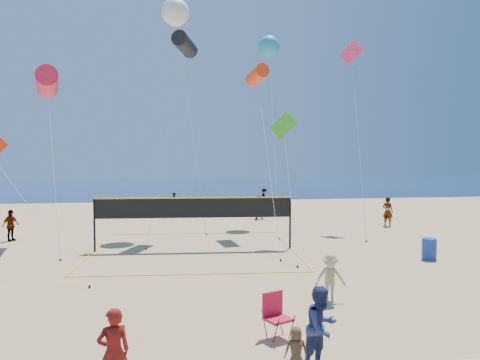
{
  "coord_description": "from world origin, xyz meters",
  "views": [
    {
      "loc": [
        -2.51,
        -11.21,
        4.69
      ],
      "look_at": [
        -0.41,
        2.0,
        3.99
      ],
      "focal_mm": 35.0,
      "sensor_mm": 36.0,
      "label": 1
    }
  ],
  "objects": [
    {
      "name": "kite_0",
      "position": [
        -8.79,
        15.5,
        8.64
      ],
      "size": [
        2.5,
        6.64,
        9.39
      ],
      "rotation": [
        0.0,
        0.0,
        0.22
      ],
      "color": "red",
      "rests_on": "ground"
    },
    {
      "name": "camp_chair",
      "position": [
        0.25,
        0.32,
        0.66
      ],
      "size": [
        0.8,
        0.91,
        1.28
      ],
      "rotation": [
        0.0,
        0.0,
        0.41
      ],
      "color": "red",
      "rests_on": "ground"
    },
    {
      "name": "far_person_4",
      "position": [
        6.57,
        31.45,
        0.8
      ],
      "size": [
        1.0,
        1.19,
        1.6
      ],
      "primitive_type": "imported",
      "rotation": [
        0.0,
        0.0,
        1.09
      ],
      "color": "gray",
      "rests_on": "ground"
    },
    {
      "name": "bystander_b",
      "position": [
        2.66,
        2.91,
        0.78
      ],
      "size": [
        1.06,
        0.68,
        1.56
      ],
      "primitive_type": "imported",
      "rotation": [
        0.0,
        0.0,
        -0.1
      ],
      "color": "tan",
      "rests_on": "ground"
    },
    {
      "name": "woman",
      "position": [
        -3.54,
        -2.07,
        0.88
      ],
      "size": [
        0.74,
        0.6,
        1.75
      ],
      "primitive_type": "imported",
      "rotation": [
        0.0,
        0.0,
        3.46
      ],
      "color": "maroon",
      "rests_on": "ground"
    },
    {
      "name": "far_person_0",
      "position": [
        -10.95,
        15.87,
        0.86
      ],
      "size": [
        0.89,
        1.08,
        1.72
      ],
      "primitive_type": "imported",
      "rotation": [
        0.0,
        0.0,
        1.01
      ],
      "color": "gray",
      "rests_on": "ground"
    },
    {
      "name": "trash_barrel",
      "position": [
        9.2,
        8.06,
        0.48
      ],
      "size": [
        0.76,
        0.76,
        0.96
      ],
      "primitive_type": "cylinder",
      "rotation": [
        0.0,
        0.0,
        -0.22
      ],
      "color": "#173997",
      "rests_on": "ground"
    },
    {
      "name": "far_person_3",
      "position": [
        -1.79,
        29.7,
        0.72
      ],
      "size": [
        0.84,
        0.73,
        1.45
      ],
      "primitive_type": "imported",
      "rotation": [
        0.0,
        0.0,
        -0.3
      ],
      "color": "gray",
      "rests_on": "ground"
    },
    {
      "name": "volleyball_net",
      "position": [
        -1.16,
        11.84,
        1.82
      ],
      "size": [
        10.54,
        10.4,
        2.63
      ],
      "rotation": [
        0.0,
        0.0,
        -0.07
      ],
      "color": "black",
      "rests_on": "ground"
    },
    {
      "name": "ground",
      "position": [
        0.0,
        0.0,
        0.0
      ],
      "size": [
        120.0,
        120.0,
        0.0
      ],
      "primitive_type": "plane",
      "color": "tan",
      "rests_on": "ground"
    },
    {
      "name": "toddler",
      "position": [
        -0.14,
        -2.95,
        1.05
      ],
      "size": [
        0.45,
        0.3,
        0.91
      ],
      "primitive_type": "imported",
      "rotation": [
        0.0,
        0.0,
        3.11
      ],
      "color": "brown",
      "rests_on": "seawall"
    },
    {
      "name": "kite_5",
      "position": [
        9.48,
        17.9,
        10.68
      ],
      "size": [
        2.16,
        6.08,
        12.23
      ],
      "rotation": [
        0.0,
        0.0,
        -0.18
      ],
      "color": "#F33869",
      "rests_on": "ground"
    },
    {
      "name": "kite_2",
      "position": [
        2.96,
        16.67,
        9.51
      ],
      "size": [
        1.17,
        9.05,
        10.09
      ],
      "rotation": [
        0.0,
        0.0,
        0.16
      ],
      "color": "#F03B14",
      "rests_on": "ground"
    },
    {
      "name": "bystander_a",
      "position": [
        0.84,
        -1.54,
        0.92
      ],
      "size": [
        1.12,
        1.05,
        1.83
      ],
      "primitive_type": "imported",
      "rotation": [
        0.0,
        0.0,
        0.52
      ],
      "color": "navy",
      "rests_on": "ground"
    },
    {
      "name": "kite_4",
      "position": [
        3.67,
        12.87,
        5.96
      ],
      "size": [
        1.66,
        5.87,
        7.09
      ],
      "rotation": [
        0.0,
        0.0,
        0.26
      ],
      "color": "green",
      "rests_on": "ground"
    },
    {
      "name": "kite_6",
      "position": [
        -1.85,
        18.56,
        13.57
      ],
      "size": [
        2.83,
        3.79,
        14.43
      ],
      "rotation": [
        0.0,
        0.0,
        -0.4
      ],
      "color": "white",
      "rests_on": "ground"
    },
    {
      "name": "kite_1",
      "position": [
        -1.37,
        16.41,
        11.11
      ],
      "size": [
        3.03,
        5.33,
        11.73
      ],
      "rotation": [
        0.0,
        0.0,
        -0.36
      ],
      "color": "black",
      "rests_on": "ground"
    },
    {
      "name": "far_person_2",
      "position": [
        12.05,
        17.78,
        0.96
      ],
      "size": [
        0.81,
        0.83,
        1.93
      ],
      "primitive_type": "imported",
      "rotation": [
        0.0,
        0.0,
        2.3
      ],
      "color": "gray",
      "rests_on": "ground"
    },
    {
      "name": "kite_7",
      "position": [
        4.71,
        21.26,
        12.33
      ],
      "size": [
        1.9,
        8.16,
        13.1
      ],
      "rotation": [
        0.0,
        0.0,
        -0.13
      ],
      "color": "#1F9ABF",
      "rests_on": "ground"
    },
    {
      "name": "far_person_1",
      "position": [
        4.28,
        22.44,
        0.87
      ],
      "size": [
        1.7,
        0.94,
        1.74
      ],
      "primitive_type": "imported",
      "rotation": [
        0.0,
        0.0,
        -0.28
      ],
      "color": "gray",
      "rests_on": "ground"
    },
    {
      "name": "ocean",
      "position": [
        0.0,
        62.0,
        0.01
      ],
      "size": [
        140.0,
        50.0,
        0.03
      ],
      "primitive_type": "cube",
      "color": "#10204D",
      "rests_on": "ground"
    }
  ]
}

